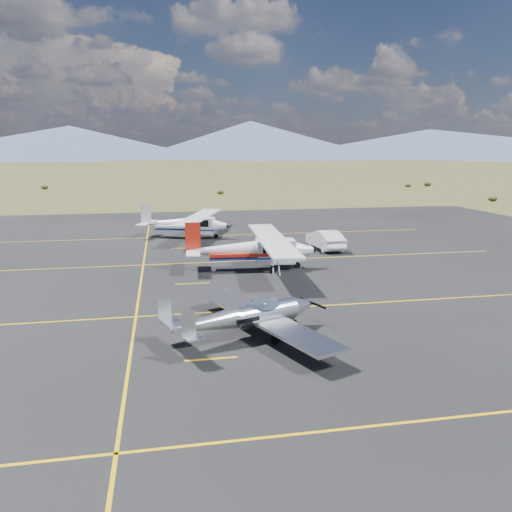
{
  "coord_description": "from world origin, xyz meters",
  "views": [
    {
      "loc": [
        -4.59,
        -20.99,
        7.68
      ],
      "look_at": [
        0.73,
        7.13,
        1.6
      ],
      "focal_mm": 35.0,
      "sensor_mm": 36.0,
      "label": 1
    }
  ],
  "objects_px": {
    "aircraft_plain": "(185,223)",
    "aircraft_low_wing": "(249,316)",
    "aircraft_cessna": "(253,249)",
    "sedan": "(325,239)"
  },
  "relations": [
    {
      "from": "aircraft_plain",
      "to": "sedan",
      "type": "relative_size",
      "value": 2.52
    },
    {
      "from": "aircraft_plain",
      "to": "aircraft_low_wing",
      "type": "bearing_deg",
      "value": -68.63
    },
    {
      "from": "aircraft_cessna",
      "to": "aircraft_plain",
      "type": "bearing_deg",
      "value": 109.74
    },
    {
      "from": "aircraft_low_wing",
      "to": "sedan",
      "type": "xyz_separation_m",
      "value": [
        9.22,
        17.71,
        -0.19
      ]
    },
    {
      "from": "aircraft_cessna",
      "to": "aircraft_plain",
      "type": "xyz_separation_m",
      "value": [
        -3.72,
        13.06,
        -0.09
      ]
    },
    {
      "from": "sedan",
      "to": "aircraft_plain",
      "type": "bearing_deg",
      "value": -39.03
    },
    {
      "from": "aircraft_cessna",
      "to": "aircraft_plain",
      "type": "distance_m",
      "value": 13.58
    },
    {
      "from": "aircraft_cessna",
      "to": "sedan",
      "type": "distance_m",
      "value": 9.03
    },
    {
      "from": "aircraft_cessna",
      "to": "sedan",
      "type": "relative_size",
      "value": 2.72
    },
    {
      "from": "aircraft_plain",
      "to": "sedan",
      "type": "distance_m",
      "value": 12.86
    }
  ]
}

